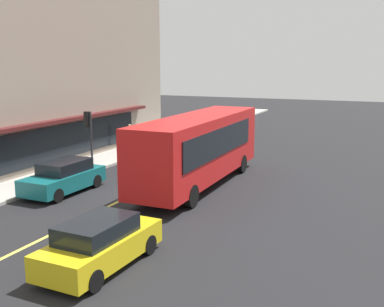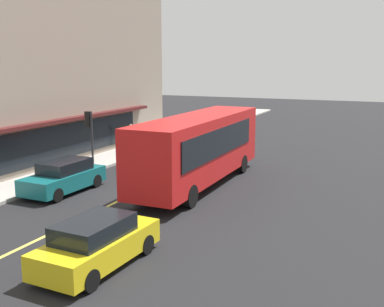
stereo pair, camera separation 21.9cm
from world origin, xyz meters
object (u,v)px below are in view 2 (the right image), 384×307
object	(u,v)px
car_yellow	(97,243)
bus	(199,146)
traffic_light	(89,126)
pedestrian_near_storefront	(131,134)
car_teal	(64,177)

from	to	relation	value
car_yellow	bus	bearing A→B (deg)	5.88
traffic_light	pedestrian_near_storefront	size ratio (longest dim) A/B	1.88
car_yellow	car_teal	world-z (taller)	same
car_teal	pedestrian_near_storefront	size ratio (longest dim) A/B	2.54
pedestrian_near_storefront	car_yellow	bearing A→B (deg)	-151.36
car_yellow	car_teal	bearing A→B (deg)	45.67
bus	car_teal	distance (m)	6.68
bus	pedestrian_near_storefront	world-z (taller)	bus
bus	car_teal	bearing A→B (deg)	125.71
traffic_light	car_yellow	size ratio (longest dim) A/B	0.73
traffic_light	car_teal	xyz separation A→B (m)	(-4.55, -1.83, -1.79)
traffic_light	car_teal	distance (m)	5.22
car_yellow	pedestrian_near_storefront	distance (m)	19.14
car_yellow	pedestrian_near_storefront	bearing A→B (deg)	28.64
car_teal	pedestrian_near_storefront	world-z (taller)	pedestrian_near_storefront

